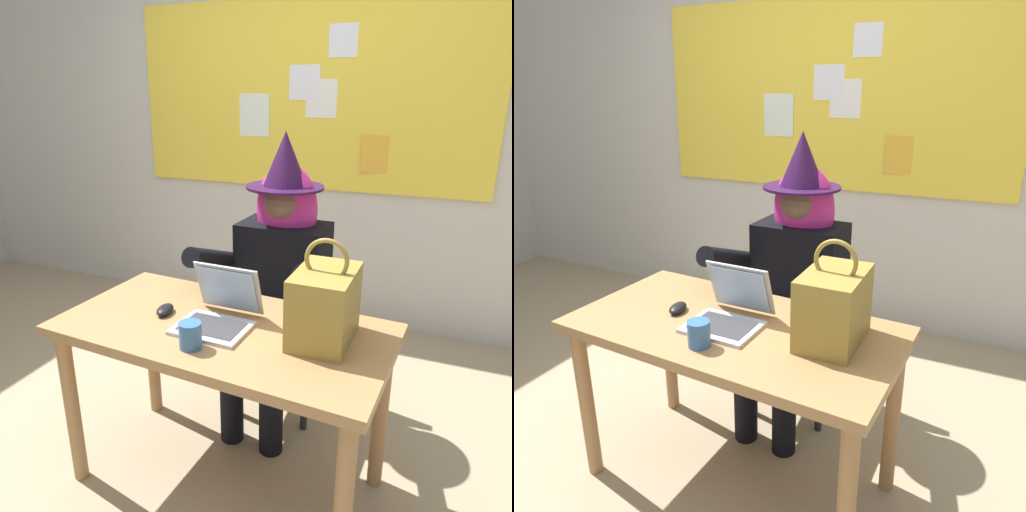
% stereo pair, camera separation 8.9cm
% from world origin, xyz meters
% --- Properties ---
extents(ground_plane, '(24.00, 24.00, 0.00)m').
position_xyz_m(ground_plane, '(0.00, 0.00, 0.00)').
color(ground_plane, tan).
extents(wall_back_bulletin, '(6.14, 1.94, 2.78)m').
position_xyz_m(wall_back_bulletin, '(0.00, 1.78, 1.40)').
color(wall_back_bulletin, beige).
rests_on(wall_back_bulletin, ground).
extents(desk_main, '(1.30, 0.72, 0.74)m').
position_xyz_m(desk_main, '(0.23, 0.03, 0.63)').
color(desk_main, '#A37547').
rests_on(desk_main, ground).
extents(chair_at_desk, '(0.45, 0.45, 0.92)m').
position_xyz_m(chair_at_desk, '(0.25, 0.71, 0.52)').
color(chair_at_desk, '#2D3347').
rests_on(chair_at_desk, ground).
extents(person_costumed, '(0.60, 0.65, 1.41)m').
position_xyz_m(person_costumed, '(0.25, 0.59, 0.80)').
color(person_costumed, black).
rests_on(person_costumed, ground).
extents(laptop, '(0.28, 0.29, 0.22)m').
position_xyz_m(laptop, '(0.21, 0.03, 0.79)').
color(laptop, '#B7B7BC').
rests_on(laptop, desk_main).
extents(computer_mouse, '(0.08, 0.11, 0.03)m').
position_xyz_m(computer_mouse, '(-0.02, 0.03, 0.75)').
color(computer_mouse, black).
rests_on(computer_mouse, desk_main).
extents(handbag, '(0.20, 0.30, 0.38)m').
position_xyz_m(handbag, '(0.61, 0.07, 0.87)').
color(handbag, olive).
rests_on(handbag, desk_main).
extents(coffee_mug, '(0.08, 0.08, 0.09)m').
position_xyz_m(coffee_mug, '(0.21, -0.17, 0.78)').
color(coffee_mug, '#336099').
rests_on(coffee_mug, desk_main).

